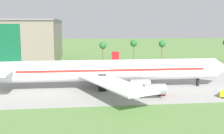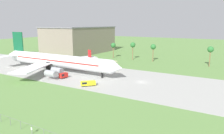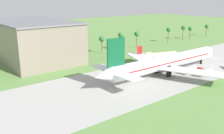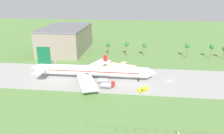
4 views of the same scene
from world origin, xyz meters
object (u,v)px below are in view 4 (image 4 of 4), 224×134
Objects in this scene: baggage_tug at (112,84)px; no_stopping_sign at (178,133)px; terminal_building at (66,39)px; regional_aircraft at (119,66)px; jet_airliner at (92,71)px; fuel_truck at (143,89)px.

baggage_tug is 2.48× the size of no_stopping_sign.
terminal_building is (-51.85, 76.20, 9.84)m from baggage_tug.
terminal_building is (-82.30, 119.00, 10.15)m from no_stopping_sign.
no_stopping_sign is 145.04m from terminal_building.
no_stopping_sign is 0.03× the size of terminal_building.
regional_aircraft is 77.91m from no_stopping_sign.
regional_aircraft is (15.85, 19.64, -2.65)m from jet_airliner.
fuel_truck is at bearing -14.07° from baggage_tug.
terminal_building reaches higher than regional_aircraft.
jet_airliner is 25.38m from regional_aircraft.
jet_airliner is at bearing 155.91° from fuel_truck.
baggage_tug is at bearing -34.43° from jet_airliner.
jet_airliner reaches higher than baggage_tug.
fuel_truck is 40.56m from no_stopping_sign.
terminal_building reaches higher than no_stopping_sign.
baggage_tug is 92.70m from terminal_building.
fuel_truck reaches higher than no_stopping_sign.
fuel_truck is (17.45, -4.37, -0.26)m from baggage_tug.
baggage_tug is at bearing -55.77° from terminal_building.
regional_aircraft is 5.88× the size of baggage_tug.
no_stopping_sign is at bearing -54.57° from baggage_tug.
regional_aircraft is 0.40× the size of terminal_building.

